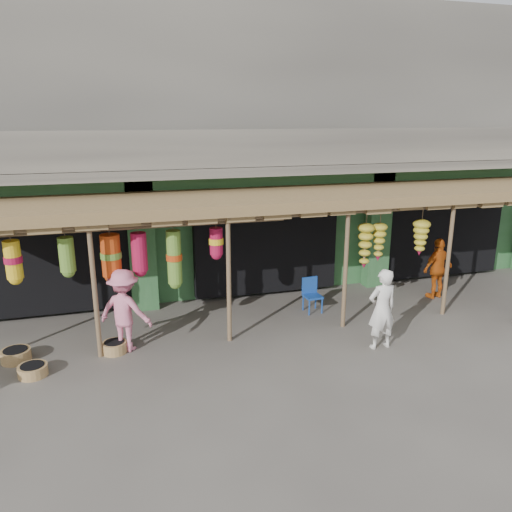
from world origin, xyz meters
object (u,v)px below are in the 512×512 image
object	(u,v)px
person_front	(382,309)
person_vendor	(438,268)
blue_chair	(311,293)
person_shopper	(125,310)

from	to	relation	value
person_front	person_vendor	size ratio (longest dim) A/B	1.06
person_front	blue_chair	bearing A→B (deg)	-78.47
person_vendor	blue_chair	bearing A→B (deg)	-11.53
person_front	person_shopper	world-z (taller)	person_shopper
person_front	person_shopper	size ratio (longest dim) A/B	0.99
person_vendor	person_shopper	distance (m)	7.54
blue_chair	person_shopper	bearing A→B (deg)	-172.53
blue_chair	person_front	bearing A→B (deg)	-79.36
blue_chair	person_vendor	bearing A→B (deg)	-4.85
blue_chair	person_front	xyz separation A→B (m)	(0.57, -2.14, 0.36)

